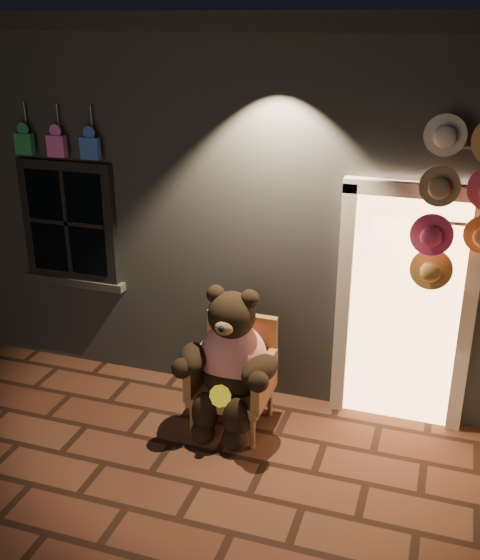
% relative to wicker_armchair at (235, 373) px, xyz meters
% --- Properties ---
extents(ground, '(60.00, 60.00, 0.00)m').
position_rel_wicker_armchair_xyz_m(ground, '(0.01, -0.92, -0.49)').
color(ground, '#512D1F').
rests_on(ground, ground).
extents(shop_building, '(7.30, 5.95, 3.51)m').
position_rel_wicker_armchair_xyz_m(shop_building, '(0.01, 3.06, 1.24)').
color(shop_building, slate).
rests_on(shop_building, ground).
extents(wicker_armchair, '(0.69, 0.62, 0.98)m').
position_rel_wicker_armchair_xyz_m(wicker_armchair, '(0.00, 0.00, 0.00)').
color(wicker_armchair, '#A2803E').
rests_on(wicker_armchair, ground).
extents(teddy_bear, '(0.96, 0.74, 1.31)m').
position_rel_wicker_armchair_xyz_m(teddy_bear, '(-0.00, -0.13, 0.18)').
color(teddy_bear, red).
rests_on(teddy_bear, ground).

